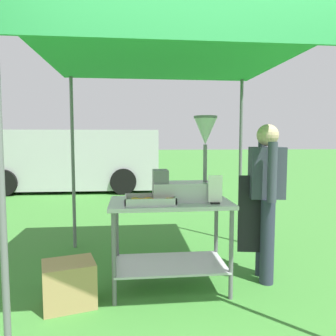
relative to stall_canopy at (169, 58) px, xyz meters
name	(u,v)px	position (x,y,z in m)	size (l,w,h in m)	color
ground_plane	(154,199)	(0.16, 4.74, -2.23)	(70.00, 70.00, 0.00)	#3D7F33
stall_canopy	(169,58)	(0.00, 0.00, 0.00)	(2.48, 2.63, 2.32)	slate
donut_cart	(170,225)	(0.00, -0.10, -1.60)	(1.15, 0.65, 0.87)	#B7B7BC
donut_tray	(151,201)	(-0.19, -0.21, -1.34)	(0.46, 0.33, 0.07)	#B7B7BC
donut_fryer	(187,173)	(0.16, -0.11, -1.09)	(0.61, 0.28, 0.81)	#B7B7BC
menu_sign	(215,192)	(0.39, -0.29, -1.25)	(0.13, 0.05, 0.26)	black
vendor	(265,194)	(0.99, 0.01, -1.33)	(0.46, 0.54, 1.61)	#2D3347
supply_crate	(69,284)	(-0.92, -0.34, -2.03)	(0.52, 0.46, 0.39)	tan
van_silver	(71,159)	(-2.11, 6.51, -1.35)	(4.92, 2.19, 1.69)	#BCBCC1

